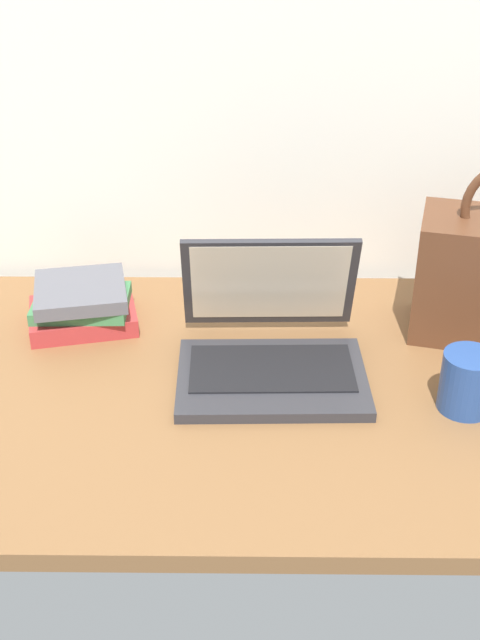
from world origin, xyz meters
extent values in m
cube|color=brown|center=(0.00, 0.00, 0.01)|extent=(1.60, 0.76, 0.03)
cube|color=#2D2D33|center=(0.11, 0.00, 0.04)|extent=(0.32, 0.23, 0.02)
cube|color=black|center=(0.10, 0.01, 0.05)|extent=(0.27, 0.15, 0.00)
cube|color=#2D2D33|center=(0.10, 0.14, 0.14)|extent=(0.30, 0.08, 0.19)
cube|color=beige|center=(0.10, 0.14, 0.14)|extent=(0.27, 0.07, 0.17)
cylinder|color=#26478C|center=(0.41, -0.06, 0.08)|extent=(0.09, 0.09, 0.10)
cylinder|color=brown|center=(0.41, -0.06, 0.12)|extent=(0.07, 0.07, 0.00)
cube|color=#B23333|center=(-0.24, 0.19, 0.05)|extent=(0.22, 0.18, 0.03)
cube|color=#3F7F4C|center=(-0.24, 0.19, 0.08)|extent=(0.17, 0.14, 0.02)
cube|color=#595960|center=(-0.24, 0.19, 0.10)|extent=(0.19, 0.19, 0.03)
camera|label=1|loc=(0.06, -1.10, 0.79)|focal=45.37mm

